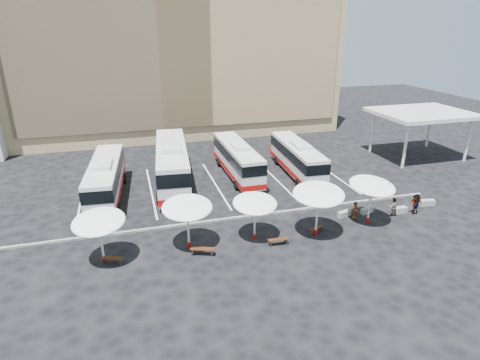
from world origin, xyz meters
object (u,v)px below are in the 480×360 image
object	(u,v)px
wood_bench_3	(316,229)
passenger_3	(415,204)
bus_0	(106,178)
wood_bench_2	(278,240)
conc_bench_1	(367,210)
sunshade_1	(187,207)
bus_2	(237,158)
passenger_2	(416,204)
passenger_1	(393,207)
sunshade_3	(319,194)
passenger_0	(356,211)
sunshade_4	(372,186)
wood_bench_0	(112,259)
wood_bench_1	(202,250)
conc_bench_0	(344,214)
sunshade_2	(255,203)
bus_1	(172,163)
sunshade_0	(99,222)
conc_bench_3	(427,203)

from	to	relation	value
wood_bench_3	passenger_3	distance (m)	9.01
bus_0	wood_bench_2	bearing A→B (deg)	-41.15
bus_0	conc_bench_1	world-z (taller)	bus_0
sunshade_1	passenger_3	size ratio (longest dim) A/B	2.15
bus_2	passenger_2	bearing A→B (deg)	-47.78
passenger_1	sunshade_3	bearing A→B (deg)	19.15
passenger_2	passenger_3	bearing A→B (deg)	-178.76
passenger_0	passenger_2	distance (m)	5.28
bus_0	sunshade_4	distance (m)	21.98
bus_0	wood_bench_0	size ratio (longest dim) A/B	7.47
wood_bench_1	conc_bench_0	xyz separation A→B (m)	(11.88, 2.50, -0.16)
bus_2	bus_0	bearing A→B (deg)	-170.67
passenger_3	sunshade_3	bearing A→B (deg)	-28.28
sunshade_2	conc_bench_0	bearing A→B (deg)	9.78
bus_2	conc_bench_1	world-z (taller)	bus_2
wood_bench_1	bus_1	bearing A→B (deg)	91.04
bus_1	sunshade_1	xyz separation A→B (m)	(-0.45, -11.96, 0.87)
bus_1	conc_bench_0	world-z (taller)	bus_1
conc_bench_0	wood_bench_1	bearing A→B (deg)	-168.12
conc_bench_1	passenger_3	bearing A→B (deg)	-17.74
bus_0	wood_bench_2	xyz separation A→B (m)	(11.43, -11.75, -1.49)
wood_bench_1	bus_2	bearing A→B (deg)	65.49
bus_1	wood_bench_0	size ratio (longest dim) A/B	8.65
sunshade_3	passenger_1	world-z (taller)	sunshade_3
sunshade_4	wood_bench_1	bearing A→B (deg)	-175.31
sunshade_4	conc_bench_1	bearing A→B (deg)	59.01
sunshade_0	passenger_2	xyz separation A→B (m)	(23.80, 0.45, -2.05)
wood_bench_2	conc_bench_1	world-z (taller)	conc_bench_1
bus_1	bus_2	size ratio (longest dim) A/B	1.21
sunshade_0	passenger_0	distance (m)	18.66
conc_bench_3	passenger_3	xyz separation A→B (m)	(-2.07, -1.03, 0.59)
bus_0	bus_1	size ratio (longest dim) A/B	0.86
sunshade_2	sunshade_3	size ratio (longest dim) A/B	0.71
wood_bench_1	passenger_1	distance (m)	15.68
sunshade_4	passenger_2	bearing A→B (deg)	3.69
wood_bench_3	conc_bench_1	distance (m)	5.71
sunshade_3	passenger_2	world-z (taller)	sunshade_3
wood_bench_3	conc_bench_1	world-z (taller)	conc_bench_1
bus_2	wood_bench_2	bearing A→B (deg)	-94.37
bus_0	conc_bench_3	size ratio (longest dim) A/B	8.78
sunshade_4	passenger_1	bearing A→B (deg)	10.51
wood_bench_2	wood_bench_0	bearing A→B (deg)	176.20
wood_bench_1	wood_bench_2	xyz separation A→B (m)	(5.27, -0.16, -0.04)
sunshade_4	wood_bench_2	world-z (taller)	sunshade_4
conc_bench_1	passenger_1	size ratio (longest dim) A/B	0.78
passenger_1	bus_2	bearing A→B (deg)	-42.18
sunshade_2	passenger_0	size ratio (longest dim) A/B	2.13
sunshade_3	wood_bench_0	bearing A→B (deg)	179.35
bus_1	sunshade_0	size ratio (longest dim) A/B	3.26
passenger_1	conc_bench_3	bearing A→B (deg)	-157.51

